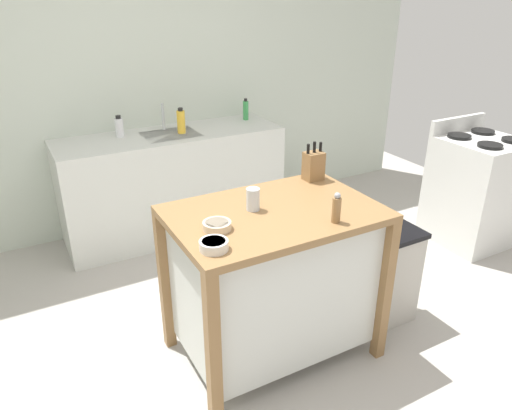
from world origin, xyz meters
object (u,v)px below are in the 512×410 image
Objects in this scene: bottle_hand_soap at (181,121)px; stove at (475,190)px; kitchen_island at (273,276)px; knife_block at (313,165)px; trash_bin at (387,275)px; pepper_grinder at (336,208)px; bottle_spray_cleaner at (246,110)px; drinking_cup at (253,199)px; bottle_dish_soap at (119,127)px; bowl_stoneware_deep at (214,245)px; bowl_ceramic_small at (217,225)px; sink_faucet at (163,117)px.

bottle_hand_soap is 2.48m from stove.
stove is (2.16, 0.39, -0.06)m from kitchen_island.
knife_block reaches higher than trash_bin.
knife_block is 0.58m from pepper_grinder.
bottle_spray_cleaner is at bearing 11.18° from bottle_hand_soap.
drinking_cup is at bearing 147.12° from kitchen_island.
knife_block is 0.56m from drinking_cup.
pepper_grinder reaches higher than bottle_dish_soap.
bottle_spray_cleaner reaches higher than trash_bin.
trash_bin is (0.36, -0.35, -0.69)m from knife_block.
stove is at bearing -46.87° from bottle_spray_cleaner.
pepper_grinder is at bearing -161.68° from stove.
bowl_stoneware_deep is 0.94× the size of bowl_ceramic_small.
sink_faucet reaches higher than bottle_spray_cleaner.
stove is at bearing -33.20° from bottle_hand_soap.
kitchen_island is at bearing 8.54° from bowl_ceramic_small.
trash_bin is (0.88, -0.14, -0.66)m from drinking_cup.
kitchen_island is at bearing -148.02° from knife_block.
drinking_cup is 0.62× the size of bottle_spray_cleaner.
bottle_dish_soap is (0.02, 1.90, 0.02)m from bowl_ceramic_small.
trash_bin is 2.02m from bottle_hand_soap.
bottle_dish_soap is at bearing 149.68° from stove.
drinking_cup is at bearing -171.72° from stove.
bottle_hand_soap is (0.09, -0.17, -0.01)m from sink_faucet.
bottle_spray_cleaner is (0.80, 1.84, 0.46)m from kitchen_island.
bottle_spray_cleaner is (1.24, 2.07, 0.03)m from bowl_stoneware_deep.
bowl_stoneware_deep is at bearing -93.01° from bottle_dish_soap.
stove is at bearing 18.32° from pepper_grinder.
trash_bin is 2.86× the size of sink_faucet.
bowl_stoneware_deep is 1.39m from trash_bin.
sink_faucet is at bearing 177.22° from bottle_spray_cleaner.
knife_block reaches higher than pepper_grinder.
drinking_cup is 0.12× the size of stove.
bowl_ceramic_small is (-0.35, -0.05, 0.42)m from kitchen_island.
pepper_grinder is 0.91m from trash_bin.
pepper_grinder is (0.55, -0.21, 0.05)m from bowl_ceramic_small.
drinking_cup is at bearing -116.50° from bottle_spray_cleaner.
knife_block reaches higher than bottle_dish_soap.
bottle_hand_soap is 0.67m from bottle_spray_cleaner.
bottle_spray_cleaner is at bearing 59.07° from bowl_stoneware_deep.
stove reaches higher than trash_bin.
bowl_ceramic_small reaches higher than trash_bin.
sink_faucet is at bearing 103.46° from knife_block.
drinking_cup reaches higher than kitchen_island.
trash_bin is 3.05× the size of bottle_hand_soap.
sink_faucet is 1.16× the size of bottle_spray_cleaner.
knife_block is at bearing 29.41° from bowl_stoneware_deep.
knife_block is 1.07× the size of sink_faucet.
bottle_spray_cleaner is at bearing -0.14° from bottle_dish_soap.
kitchen_island is 0.48m from drinking_cup.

